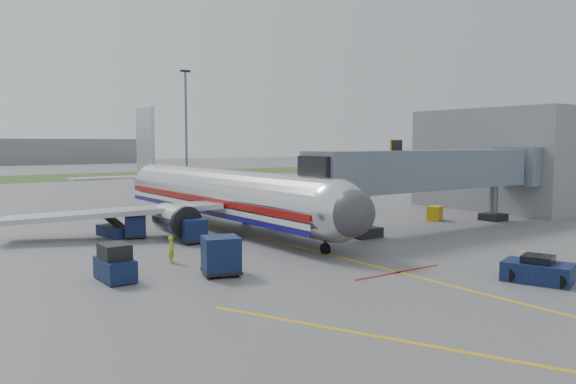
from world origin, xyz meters
TOP-DOWN VIEW (x-y plane):
  - ground at (0.00, 0.00)m, footprint 400.00×400.00m
  - grass_strip at (0.00, 90.00)m, footprint 300.00×25.00m
  - apron_markings at (0.00, -7.40)m, footprint 21.52×50.00m
  - airliner at (0.00, 15.25)m, footprint 32.10×35.67m
  - jet_bridge at (12.86, 5.00)m, footprint 25.30×4.00m
  - terminal at (30.00, 10.00)m, footprint 10.00×16.00m
  - light_mast_right at (25.00, 75.00)m, footprint 2.00×0.44m
  - pushback_tug at (4.00, -9.23)m, footprint 2.79×3.53m
  - baggage_tug at (-12.51, 2.71)m, footprint 1.37×2.59m
  - baggage_cart_a at (-7.77, 0.75)m, footprint 2.26×2.26m
  - baggage_cart_b at (-7.34, 14.04)m, footprint 1.85×1.85m
  - baggage_cart_c at (-4.93, 9.79)m, footprint 1.68×1.68m
  - belt_loader at (-8.40, 15.53)m, footprint 1.77×3.87m
  - ground_power_cart at (17.01, 8.00)m, footprint 1.81×1.55m
  - ramp_worker at (-8.63, 4.87)m, footprint 0.61×0.66m

SIDE VIEW (x-z plane):
  - ground at x=0.00m, z-range 0.00..0.00m
  - apron_markings at x=0.00m, z-range 0.00..0.01m
  - grass_strip at x=0.00m, z-range 0.00..0.01m
  - belt_loader at x=-8.40m, z-range -0.46..1.37m
  - pushback_tug at x=4.00m, z-range -0.11..1.18m
  - ground_power_cart at x=17.01m, z-range -0.01..1.21m
  - ramp_worker at x=-8.63m, z-range 0.00..1.51m
  - baggage_cart_b at x=-7.34m, z-range 0.01..1.54m
  - baggage_tug at x=-12.51m, z-range -0.10..1.70m
  - baggage_cart_c at x=-4.93m, z-range 0.02..1.65m
  - baggage_cart_a at x=-7.77m, z-range 0.02..1.98m
  - airliner at x=0.00m, z-range -2.48..7.77m
  - jet_bridge at x=12.86m, z-range 1.02..7.92m
  - terminal at x=30.00m, z-range 0.00..10.00m
  - light_mast_right at x=25.00m, z-range 0.58..20.98m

